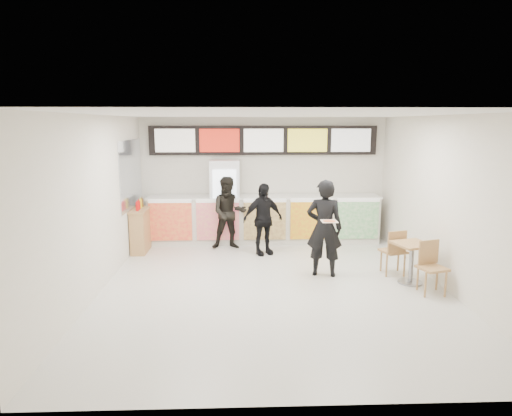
{
  "coord_description": "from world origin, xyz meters",
  "views": [
    {
      "loc": [
        -0.59,
        -7.71,
        2.86
      ],
      "look_at": [
        -0.26,
        1.2,
        1.2
      ],
      "focal_mm": 32.0,
      "sensor_mm": 36.0,
      "label": 1
    }
  ],
  "objects_px": {
    "customer_left": "(229,213)",
    "condiment_ledge": "(141,230)",
    "service_counter": "(264,219)",
    "cafe_table": "(412,255)",
    "customer_main": "(324,228)",
    "customer_mid": "(263,219)",
    "drinks_fridge": "(225,202)"
  },
  "relations": [
    {
      "from": "drinks_fridge",
      "to": "customer_mid",
      "type": "height_order",
      "value": "drinks_fridge"
    },
    {
      "from": "service_counter",
      "to": "condiment_ledge",
      "type": "relative_size",
      "value": 4.78
    },
    {
      "from": "customer_mid",
      "to": "condiment_ledge",
      "type": "distance_m",
      "value": 2.77
    },
    {
      "from": "service_counter",
      "to": "customer_mid",
      "type": "height_order",
      "value": "customer_mid"
    },
    {
      "from": "drinks_fridge",
      "to": "cafe_table",
      "type": "relative_size",
      "value": 1.27
    },
    {
      "from": "drinks_fridge",
      "to": "customer_left",
      "type": "bearing_deg",
      "value": -79.73
    },
    {
      "from": "customer_mid",
      "to": "cafe_table",
      "type": "distance_m",
      "value": 3.25
    },
    {
      "from": "customer_main",
      "to": "customer_mid",
      "type": "xyz_separation_m",
      "value": [
        -1.08,
        1.46,
        -0.13
      ]
    },
    {
      "from": "customer_left",
      "to": "condiment_ledge",
      "type": "height_order",
      "value": "customer_left"
    },
    {
      "from": "condiment_ledge",
      "to": "customer_left",
      "type": "bearing_deg",
      "value": 5.36
    },
    {
      "from": "cafe_table",
      "to": "condiment_ledge",
      "type": "xyz_separation_m",
      "value": [
        -5.32,
        2.29,
        -0.02
      ]
    },
    {
      "from": "customer_main",
      "to": "service_counter",
      "type": "bearing_deg",
      "value": -55.66
    },
    {
      "from": "service_counter",
      "to": "cafe_table",
      "type": "relative_size",
      "value": 3.53
    },
    {
      "from": "customer_left",
      "to": "cafe_table",
      "type": "xyz_separation_m",
      "value": [
        3.33,
        -2.47,
        -0.32
      ]
    },
    {
      "from": "customer_mid",
      "to": "condiment_ledge",
      "type": "bearing_deg",
      "value": 150.27
    },
    {
      "from": "customer_left",
      "to": "service_counter",
      "type": "bearing_deg",
      "value": 29.43
    },
    {
      "from": "drinks_fridge",
      "to": "customer_main",
      "type": "xyz_separation_m",
      "value": [
        1.93,
        -2.53,
        -0.08
      ]
    },
    {
      "from": "condiment_ledge",
      "to": "customer_mid",
      "type": "bearing_deg",
      "value": -6.81
    },
    {
      "from": "drinks_fridge",
      "to": "customer_mid",
      "type": "distance_m",
      "value": 1.39
    },
    {
      "from": "customer_mid",
      "to": "customer_main",
      "type": "bearing_deg",
      "value": -76.49
    },
    {
      "from": "drinks_fridge",
      "to": "cafe_table",
      "type": "height_order",
      "value": "drinks_fridge"
    },
    {
      "from": "drinks_fridge",
      "to": "customer_mid",
      "type": "relative_size",
      "value": 1.26
    },
    {
      "from": "customer_main",
      "to": "customer_mid",
      "type": "distance_m",
      "value": 1.82
    },
    {
      "from": "service_counter",
      "to": "cafe_table",
      "type": "height_order",
      "value": "service_counter"
    },
    {
      "from": "drinks_fridge",
      "to": "customer_mid",
      "type": "xyz_separation_m",
      "value": [
        0.85,
        -1.07,
        -0.21
      ]
    },
    {
      "from": "service_counter",
      "to": "customer_left",
      "type": "xyz_separation_m",
      "value": [
        -0.83,
        -0.54,
        0.26
      ]
    },
    {
      "from": "customer_left",
      "to": "customer_mid",
      "type": "xyz_separation_m",
      "value": [
        0.75,
        -0.51,
        -0.04
      ]
    },
    {
      "from": "customer_main",
      "to": "cafe_table",
      "type": "bearing_deg",
      "value": 174.46
    },
    {
      "from": "cafe_table",
      "to": "condiment_ledge",
      "type": "distance_m",
      "value": 5.79
    },
    {
      "from": "condiment_ledge",
      "to": "drinks_fridge",
      "type": "bearing_deg",
      "value": 21.57
    },
    {
      "from": "customer_left",
      "to": "condiment_ledge",
      "type": "bearing_deg",
      "value": -178.26
    },
    {
      "from": "service_counter",
      "to": "customer_main",
      "type": "distance_m",
      "value": 2.73
    }
  ]
}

